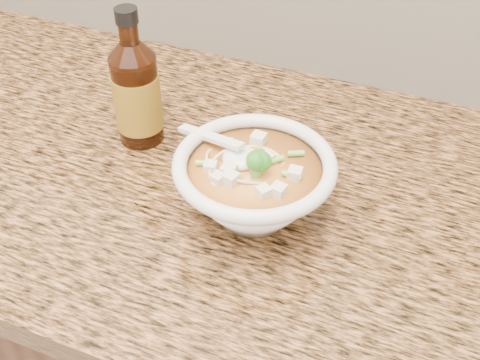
% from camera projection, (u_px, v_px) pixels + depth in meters
% --- Properties ---
extents(cabinet, '(4.00, 0.65, 0.86)m').
position_uv_depth(cabinet, '(164.00, 328.00, 1.23)').
color(cabinet, '#351C0F').
rests_on(cabinet, ground).
extents(counter_slab, '(4.00, 0.68, 0.04)m').
position_uv_depth(counter_slab, '(140.00, 157.00, 0.94)').
color(counter_slab, '#A76A3D').
rests_on(counter_slab, cabinet).
extents(soup_bowl, '(0.23, 0.21, 0.12)m').
position_uv_depth(soup_bowl, '(254.00, 187.00, 0.78)').
color(soup_bowl, white).
rests_on(soup_bowl, counter_slab).
extents(hot_sauce_bottle, '(0.09, 0.09, 0.21)m').
position_uv_depth(hot_sauce_bottle, '(137.00, 93.00, 0.89)').
color(hot_sauce_bottle, '#381607').
rests_on(hot_sauce_bottle, counter_slab).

